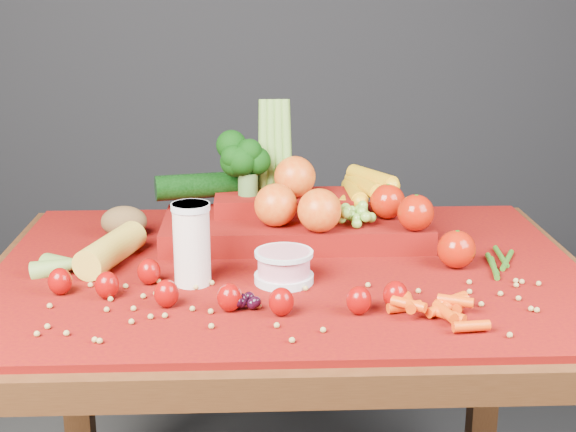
{
  "coord_description": "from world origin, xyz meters",
  "views": [
    {
      "loc": [
        -0.06,
        -1.36,
        1.26
      ],
      "look_at": [
        0.0,
        0.02,
        0.85
      ],
      "focal_mm": 50.0,
      "sensor_mm": 36.0,
      "label": 1
    }
  ],
  "objects_px": {
    "milk_glass": "(192,241)",
    "yogurt_bowl": "(284,266)",
    "produce_mound": "(301,209)",
    "table": "(288,320)"
  },
  "relations": [
    {
      "from": "milk_glass",
      "to": "yogurt_bowl",
      "type": "xyz_separation_m",
      "value": [
        0.16,
        0.0,
        -0.05
      ]
    },
    {
      "from": "milk_glass",
      "to": "yogurt_bowl",
      "type": "height_order",
      "value": "milk_glass"
    },
    {
      "from": "table",
      "to": "yogurt_bowl",
      "type": "height_order",
      "value": "yogurt_bowl"
    },
    {
      "from": "table",
      "to": "produce_mound",
      "type": "relative_size",
      "value": 1.83
    },
    {
      "from": "yogurt_bowl",
      "to": "produce_mound",
      "type": "bearing_deg",
      "value": 79.71
    },
    {
      "from": "produce_mound",
      "to": "yogurt_bowl",
      "type": "bearing_deg",
      "value": -100.29
    },
    {
      "from": "milk_glass",
      "to": "table",
      "type": "bearing_deg",
      "value": 25.68
    },
    {
      "from": "yogurt_bowl",
      "to": "table",
      "type": "bearing_deg",
      "value": 82.13
    },
    {
      "from": "yogurt_bowl",
      "to": "produce_mound",
      "type": "distance_m",
      "value": 0.24
    },
    {
      "from": "yogurt_bowl",
      "to": "produce_mound",
      "type": "height_order",
      "value": "produce_mound"
    }
  ]
}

